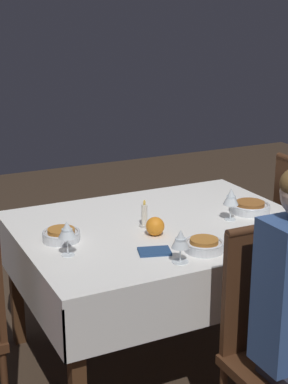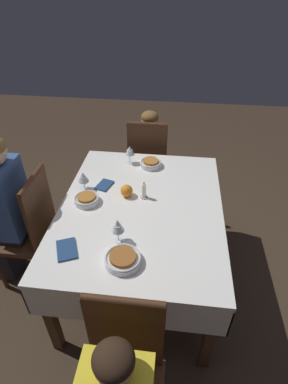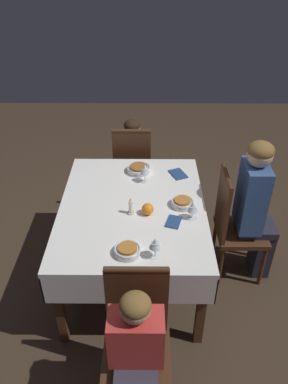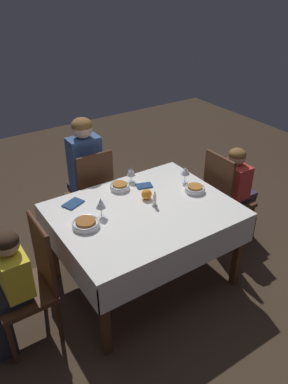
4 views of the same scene
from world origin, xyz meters
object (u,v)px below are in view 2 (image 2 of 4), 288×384
Objects in this scene: chair_east at (123,374)px; wine_glass_west at (130,151)px; person_child_red at (150,151)px; napkin_red_folded at (104,185)px; chair_west at (148,161)px; bowl_south at (87,199)px; person_adult_denim at (4,207)px; wine_glass_south at (83,178)px; wine_glass_east at (118,226)px; bowl_east at (123,259)px; chair_south at (31,228)px; napkin_spare_side at (67,249)px; candle_centerpiece at (144,192)px; orange_fruit at (127,191)px; dining_table at (141,216)px; bowl_west at (151,163)px.

chair_east is 1.57m from wine_glass_west.
napkin_red_folded is (0.93, -0.25, 0.21)m from person_child_red.
chair_west is 0.99× the size of person_child_red.
wine_glass_west is at bearing 158.50° from bowl_south.
person_adult_denim is 1.03m from wine_glass_west.
chair_east is 6.08× the size of napkin_red_folded.
person_adult_denim is at bearing -67.00° from wine_glass_south.
chair_west is 1.34m from wine_glass_east.
bowl_east is at bearing 65.51° from person_adult_denim.
wine_glass_east reaches higher than wine_glass_west.
chair_south is 5.66× the size of bowl_south.
chair_south is at bearing 57.88° from person_child_red.
person_child_red reaches higher than napkin_spare_side.
candle_centerpiece reaches higher than bowl_east.
wine_glass_south reaches higher than orange_fruit.
chair_west reaches higher than napkin_spare_side.
candle_centerpiece reaches higher than dining_table.
chair_east is 1.12m from orange_fruit.
chair_south is at bearing -118.59° from bowl_east.
bowl_east is (0.49, -0.04, 0.11)m from dining_table.
bowl_south is 1.96× the size of orange_fruit.
chair_east is 1.09m from bowl_south.
bowl_west is at bearing 90.80° from chair_east.
orange_fruit is (0.86, -0.06, 0.27)m from chair_west.
person_child_red is at bearing -90.00° from chair_west.
wine_glass_south reaches higher than bowl_south.
chair_east is at bearing 48.03° from person_adult_denim.
person_child_red reaches higher than wine_glass_south.
person_child_red is at bearing -177.32° from dining_table.
person_adult_denim is at bearing 53.00° from person_child_red.
wine_glass_east reaches higher than wine_glass_south.
chair_east is 0.55m from bowl_east.
bowl_east is (0.42, 0.77, 0.25)m from chair_south.
wine_glass_east is 1.03× the size of napkin_red_folded.
bowl_east is 2.35× the size of orange_fruit.
chair_west is 6.29× the size of wine_glass_west.
person_adult_denim is 7.80× the size of napkin_red_folded.
wine_glass_west is at bearing -173.20° from bowl_east.
bowl_west is (-1.49, -0.02, 0.25)m from chair_east.
napkin_red_folded is 0.65m from napkin_spare_side.
chair_east is at bearing 22.88° from wine_glass_south.
bowl_east is 0.74m from napkin_red_folded.
person_child_red is 5.10× the size of napkin_spare_side.
chair_west is 5.03× the size of napkin_spare_side.
candle_centerpiece is at bearing 71.48° from napkin_red_folded.
napkin_spare_side is at bearing 0.06° from bowl_south.
bowl_east is at bearing 61.41° from chair_south.
chair_west is (-0.97, -0.05, -0.14)m from dining_table.
wine_glass_east is 1.88× the size of orange_fruit.
person_adult_denim is 6.46× the size of napkin_spare_side.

